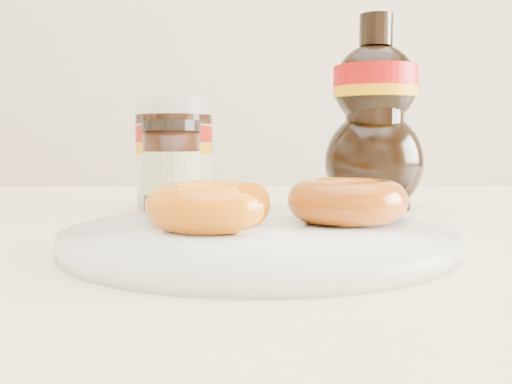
{
  "coord_description": "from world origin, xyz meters",
  "views": [
    {
      "loc": [
        -0.06,
        -0.41,
        0.82
      ],
      "look_at": [
        -0.05,
        0.04,
        0.79
      ],
      "focal_mm": 40.0,
      "sensor_mm": 36.0,
      "label": 1
    }
  ],
  "objects_px": {
    "plate": "(258,237)",
    "nutella_jar": "(175,150)",
    "dining_table": "(308,313)",
    "dark_jar": "(172,169)",
    "syrup_bottle": "(375,113)",
    "donut_whole": "(347,201)",
    "donut_bitten": "(211,206)"
  },
  "relations": [
    {
      "from": "plate",
      "to": "nutella_jar",
      "type": "bearing_deg",
      "value": 109.3
    },
    {
      "from": "dining_table",
      "to": "plate",
      "type": "bearing_deg",
      "value": -113.59
    },
    {
      "from": "nutella_jar",
      "to": "dark_jar",
      "type": "xyz_separation_m",
      "value": [
        0.0,
        -0.06,
        -0.02
      ]
    },
    {
      "from": "nutella_jar",
      "to": "syrup_bottle",
      "type": "distance_m",
      "value": 0.23
    },
    {
      "from": "plate",
      "to": "dining_table",
      "type": "bearing_deg",
      "value": 66.41
    },
    {
      "from": "plate",
      "to": "donut_whole",
      "type": "height_order",
      "value": "donut_whole"
    },
    {
      "from": "donut_bitten",
      "to": "syrup_bottle",
      "type": "relative_size",
      "value": 0.43
    },
    {
      "from": "nutella_jar",
      "to": "syrup_bottle",
      "type": "xyz_separation_m",
      "value": [
        0.22,
        -0.02,
        0.04
      ]
    },
    {
      "from": "plate",
      "to": "dark_jar",
      "type": "distance_m",
      "value": 0.21
    },
    {
      "from": "dark_jar",
      "to": "plate",
      "type": "bearing_deg",
      "value": -66.09
    },
    {
      "from": "dining_table",
      "to": "plate",
      "type": "height_order",
      "value": "plate"
    },
    {
      "from": "donut_whole",
      "to": "nutella_jar",
      "type": "relative_size",
      "value": 0.75
    },
    {
      "from": "dining_table",
      "to": "nutella_jar",
      "type": "height_order",
      "value": "nutella_jar"
    },
    {
      "from": "dining_table",
      "to": "donut_bitten",
      "type": "height_order",
      "value": "donut_bitten"
    },
    {
      "from": "donut_bitten",
      "to": "donut_whole",
      "type": "bearing_deg",
      "value": -5.35
    },
    {
      "from": "plate",
      "to": "dark_jar",
      "type": "height_order",
      "value": "dark_jar"
    },
    {
      "from": "dining_table",
      "to": "donut_bitten",
      "type": "distance_m",
      "value": 0.18
    },
    {
      "from": "syrup_bottle",
      "to": "plate",
      "type": "bearing_deg",
      "value": -120.19
    },
    {
      "from": "syrup_bottle",
      "to": "dark_jar",
      "type": "xyz_separation_m",
      "value": [
        -0.22,
        -0.05,
        -0.06
      ]
    },
    {
      "from": "dining_table",
      "to": "donut_whole",
      "type": "distance_m",
      "value": 0.14
    },
    {
      "from": "donut_whole",
      "to": "donut_bitten",
      "type": "bearing_deg",
      "value": -162.46
    },
    {
      "from": "donut_whole",
      "to": "syrup_bottle",
      "type": "xyz_separation_m",
      "value": [
        0.07,
        0.2,
        0.08
      ]
    },
    {
      "from": "dining_table",
      "to": "nutella_jar",
      "type": "xyz_separation_m",
      "value": [
        -0.14,
        0.14,
        0.15
      ]
    },
    {
      "from": "plate",
      "to": "donut_whole",
      "type": "distance_m",
      "value": 0.08
    },
    {
      "from": "dining_table",
      "to": "syrup_bottle",
      "type": "bearing_deg",
      "value": 54.28
    },
    {
      "from": "dining_table",
      "to": "donut_whole",
      "type": "xyz_separation_m",
      "value": [
        0.02,
        -0.08,
        0.11
      ]
    },
    {
      "from": "donut_whole",
      "to": "syrup_bottle",
      "type": "distance_m",
      "value": 0.23
    },
    {
      "from": "dark_jar",
      "to": "dining_table",
      "type": "bearing_deg",
      "value": -29.0
    },
    {
      "from": "donut_bitten",
      "to": "dark_jar",
      "type": "bearing_deg",
      "value": 82.11
    },
    {
      "from": "donut_whole",
      "to": "dark_jar",
      "type": "distance_m",
      "value": 0.22
    },
    {
      "from": "plate",
      "to": "syrup_bottle",
      "type": "distance_m",
      "value": 0.29
    },
    {
      "from": "nutella_jar",
      "to": "syrup_bottle",
      "type": "relative_size",
      "value": 0.57
    }
  ]
}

